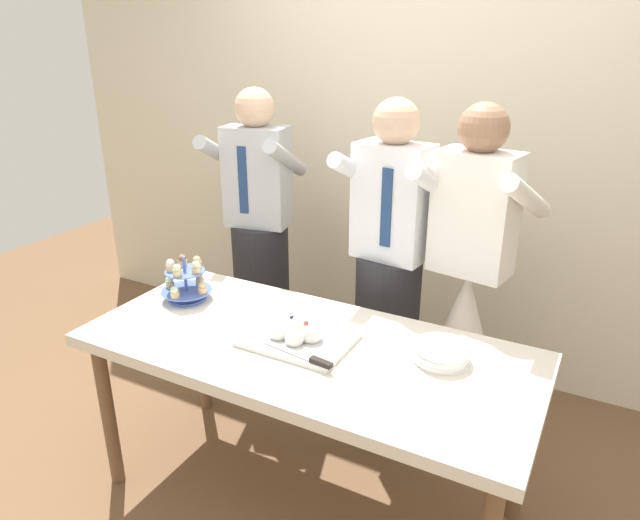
{
  "coord_description": "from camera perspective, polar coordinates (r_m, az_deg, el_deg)",
  "views": [
    {
      "loc": [
        0.98,
        -1.71,
        1.91
      ],
      "look_at": [
        -0.02,
        0.15,
        1.07
      ],
      "focal_mm": 32.17,
      "sensor_mm": 36.0,
      "label": 1
    }
  ],
  "objects": [
    {
      "name": "dessert_table",
      "position": [
        2.32,
        -1.38,
        -9.92
      ],
      "size": [
        1.8,
        0.8,
        0.78
      ],
      "color": "silver",
      "rests_on": "ground_plane"
    },
    {
      "name": "ground_plane",
      "position": [
        2.75,
        -1.24,
        -22.46
      ],
      "size": [
        8.0,
        8.0,
        0.0
      ],
      "primitive_type": "plane",
      "color": "brown"
    },
    {
      "name": "rear_wall",
      "position": [
        3.34,
        11.13,
        13.25
      ],
      "size": [
        5.2,
        0.1,
        2.9
      ],
      "primitive_type": "cube",
      "color": "beige",
      "rests_on": "ground_plane"
    },
    {
      "name": "main_cake_tray",
      "position": [
        2.28,
        -2.18,
        -7.32
      ],
      "size": [
        0.43,
        0.31,
        0.12
      ],
      "color": "silver",
      "rests_on": "dessert_table"
    },
    {
      "name": "plate_stack",
      "position": [
        2.2,
        11.98,
        -9.02
      ],
      "size": [
        0.21,
        0.21,
        0.07
      ],
      "color": "white",
      "rests_on": "dessert_table"
    },
    {
      "name": "cupcake_stand",
      "position": [
        2.67,
        -13.18,
        -2.12
      ],
      "size": [
        0.23,
        0.23,
        0.21
      ],
      "color": "#4C66B2",
      "rests_on": "dessert_table"
    },
    {
      "name": "person_guest",
      "position": [
        3.28,
        -5.96,
        0.69
      ],
      "size": [
        0.54,
        0.56,
        1.66
      ],
      "color": "#232328",
      "rests_on": "ground_plane"
    },
    {
      "name": "person_groom",
      "position": [
        2.82,
        6.81,
        -2.94
      ],
      "size": [
        0.51,
        0.54,
        1.66
      ],
      "color": "#232328",
      "rests_on": "ground_plane"
    },
    {
      "name": "person_bride",
      "position": [
        2.8,
        13.94,
        -7.5
      ],
      "size": [
        0.57,
        0.56,
        1.66
      ],
      "color": "white",
      "rests_on": "ground_plane"
    }
  ]
}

